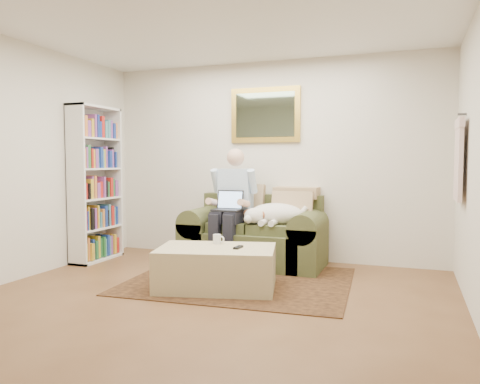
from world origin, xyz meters
The scene contains 12 objects.
room_shell centered at (0.00, 0.35, 1.30)m, with size 4.51×5.00×2.61m.
rug centered at (0.04, 1.20, 0.01)m, with size 2.32×1.86×0.01m, color black.
sofa centered at (-0.06, 2.03, 0.30)m, with size 1.73×0.88×1.04m.
seated_man centered at (-0.32, 1.87, 0.73)m, with size 0.57×0.81×1.45m, color #8CB1D8, non-canonical shape.
laptop centered at (-0.32, 1.80, 0.76)m, with size 0.33×0.27×0.24m.
sleeping_dog centered at (0.25, 1.94, 0.66)m, with size 0.71×0.45×0.26m, color white, non-canonical shape.
ottoman centered at (-0.08, 0.84, 0.21)m, with size 1.16×0.74×0.42m, color #D0BE8B.
coffee_mug centered at (-0.15, 1.04, 0.47)m, with size 0.08×0.08×0.10m, color white.
tv_remote centered at (0.15, 0.88, 0.43)m, with size 0.05×0.15×0.02m, color black.
bookshelf centered at (-2.10, 1.60, 1.00)m, with size 0.28×0.80×2.00m, color white, non-canonical shape.
wall_mirror centered at (-0.06, 2.47, 1.90)m, with size 0.94×0.04×0.72m.
hanging_shirt centered at (2.19, 1.60, 1.35)m, with size 0.06×0.52×0.90m, color beige, non-canonical shape.
Camera 1 is at (1.75, -3.46, 1.29)m, focal length 35.00 mm.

